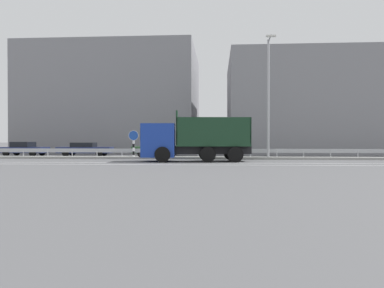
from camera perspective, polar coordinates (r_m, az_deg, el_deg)
name	(u,v)px	position (r m, az deg, el deg)	size (l,w,h in m)	color
ground_plane	(182,160)	(27.00, -1.57, -2.53)	(320.00, 320.00, 0.00)	#565659
lane_strip_0	(195,163)	(24.12, 0.42, -2.90)	(56.58, 0.16, 0.01)	silver
lane_strip_1	(193,165)	(22.31, 0.13, -3.19)	(56.58, 0.16, 0.01)	silver
median_island	(184,158)	(29.09, -1.17, -2.12)	(31.12, 1.10, 0.18)	gray
median_guardrail	(185,151)	(30.02, -1.01, -1.12)	(56.58, 0.09, 0.78)	#9EA0A5
dump_truck	(181,142)	(25.86, -1.65, 0.25)	(7.70, 3.18, 3.46)	#19389E
median_road_sign	(133,144)	(29.69, -8.91, 0.07)	(0.79, 0.16, 2.23)	white
street_lamp_1	(268,93)	(29.08, 11.58, 7.59)	(0.71, 2.08, 9.09)	#ADADB2
parked_car_1	(24,149)	(37.91, -24.21, -0.66)	(4.21, 2.02, 1.30)	navy
parked_car_2	(85,149)	(35.38, -15.99, -0.73)	(4.92, 2.17, 1.24)	navy
parked_car_3	(158,149)	(34.18, -5.20, -0.73)	(4.62, 2.08, 1.27)	#335B33
background_building_0	(118,103)	(48.19, -11.24, 6.19)	(19.67, 15.60, 12.31)	gray
background_building_1	(329,107)	(45.00, 20.11, 5.36)	(22.42, 15.46, 10.44)	gray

